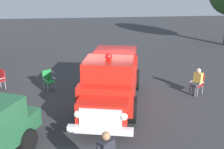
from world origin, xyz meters
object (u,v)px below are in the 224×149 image
at_px(lawn_chair_spare, 48,79).
at_px(spectator_seated, 197,81).
at_px(lawn_chair_near_truck, 198,82).
at_px(lawn_chair_by_car, 0,78).
at_px(vintage_fire_truck, 111,79).

bearing_deg(lawn_chair_spare, spectator_seated, -11.46).
bearing_deg(spectator_seated, lawn_chair_near_truck, 36.69).
height_order(lawn_chair_near_truck, lawn_chair_by_car, same).
relative_size(vintage_fire_truck, lawn_chair_near_truck, 6.17).
distance_m(vintage_fire_truck, spectator_seated, 4.30).
xyz_separation_m(lawn_chair_near_truck, lawn_chair_spare, (-7.25, 1.37, 0.00)).
bearing_deg(lawn_chair_by_car, vintage_fire_truck, -25.76).
height_order(vintage_fire_truck, spectator_seated, vintage_fire_truck).
height_order(vintage_fire_truck, lawn_chair_by_car, vintage_fire_truck).
height_order(lawn_chair_near_truck, spectator_seated, spectator_seated).
bearing_deg(lawn_chair_by_car, lawn_chair_near_truck, -10.44).
relative_size(vintage_fire_truck, lawn_chair_spare, 6.17).
height_order(lawn_chair_by_car, lawn_chair_spare, same).
distance_m(lawn_chair_by_car, lawn_chair_spare, 2.44).
bearing_deg(lawn_chair_near_truck, spectator_seated, -143.31).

